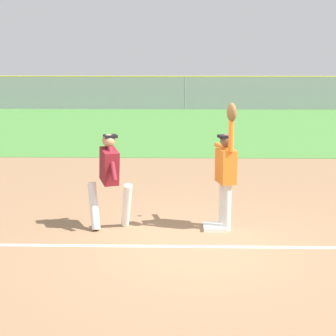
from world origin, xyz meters
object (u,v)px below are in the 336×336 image
object	(u,v)px
parked_car_red	(201,94)
parked_car_black	(276,94)
first_base	(214,227)
baseball	(234,109)
fielder	(226,168)
parked_car_green	(123,94)
runner	(110,174)

from	to	relation	value
parked_car_red	parked_car_black	size ratio (longest dim) A/B	0.99
first_base	baseball	distance (m)	2.14
fielder	baseball	distance (m)	1.06
first_base	parked_car_red	world-z (taller)	parked_car_red
parked_car_green	parked_car_black	bearing A→B (deg)	4.54
fielder	parked_car_red	xyz separation A→B (m)	(0.42, 23.55, -0.45)
runner	parked_car_red	size ratio (longest dim) A/B	0.39
first_base	runner	world-z (taller)	runner
runner	parked_car_black	bearing A→B (deg)	52.59
first_base	parked_car_red	distance (m)	23.60
fielder	parked_car_green	size ratio (longest dim) A/B	0.51
runner	parked_car_black	xyz separation A→B (m)	(7.07, 23.80, -0.32)
runner	baseball	xyz separation A→B (m)	(2.19, 0.32, 1.14)
fielder	parked_car_red	world-z (taller)	fielder
parked_car_red	parked_car_black	bearing A→B (deg)	1.71
parked_car_red	first_base	bearing A→B (deg)	-92.61
baseball	parked_car_black	distance (m)	24.03
runner	fielder	bearing A→B (deg)	-20.23
first_base	parked_car_black	world-z (taller)	parked_car_black
fielder	parked_car_black	xyz separation A→B (m)	(5.01, 23.78, -0.45)
fielder	parked_car_black	distance (m)	24.30
runner	parked_car_black	world-z (taller)	runner
runner	baseball	bearing A→B (deg)	-12.68
runner	parked_car_green	bearing A→B (deg)	74.58
fielder	parked_car_black	world-z (taller)	fielder
first_base	fielder	xyz separation A→B (m)	(0.20, 0.03, 1.08)
runner	parked_car_red	distance (m)	23.70
first_base	parked_car_black	bearing A→B (deg)	77.67
fielder	parked_car_green	distance (m)	23.70
baseball	parked_car_black	xyz separation A→B (m)	(4.88, 23.48, -1.46)
first_base	parked_car_green	world-z (taller)	parked_car_green
first_base	parked_car_red	size ratio (longest dim) A/B	0.09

